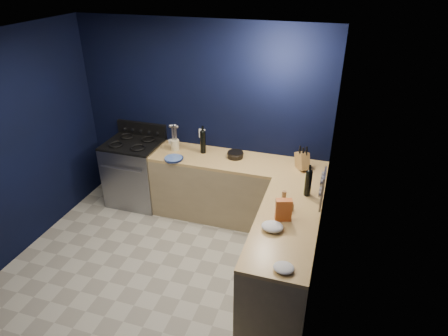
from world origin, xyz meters
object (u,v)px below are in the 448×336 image
at_px(utensil_crock, 175,145).
at_px(knife_block, 302,161).
at_px(plate_stack, 174,159).
at_px(crouton_bag, 283,210).
at_px(gas_range, 136,173).

relative_size(utensil_crock, knife_block, 0.69).
distance_m(plate_stack, utensil_crock, 0.31).
bearing_deg(crouton_bag, knife_block, 71.50).
bearing_deg(plate_stack, knife_block, 8.93).
bearing_deg(crouton_bag, utensil_crock, 128.49).
bearing_deg(utensil_crock, gas_range, -173.52).
relative_size(gas_range, utensil_crock, 6.27).
bearing_deg(utensil_crock, knife_block, -0.98).
distance_m(gas_range, plate_stack, 0.88).
xyz_separation_m(plate_stack, utensil_crock, (-0.10, 0.29, 0.06)).
relative_size(knife_block, crouton_bag, 0.89).
bearing_deg(gas_range, knife_block, 0.99).
bearing_deg(plate_stack, gas_range, 163.31).
xyz_separation_m(utensil_crock, crouton_bag, (1.70, -1.19, 0.04)).
bearing_deg(knife_block, crouton_bag, -125.99).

